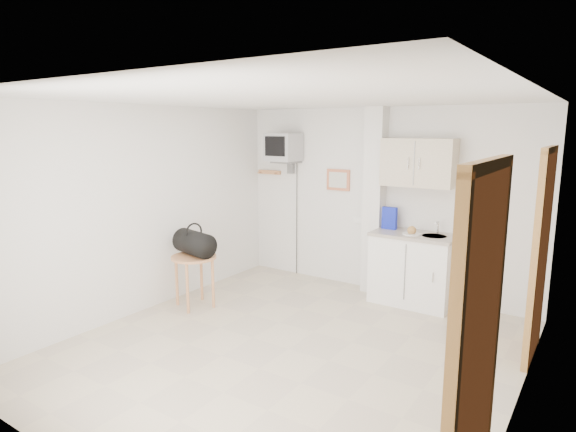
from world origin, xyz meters
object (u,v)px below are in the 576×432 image
Objects in this scene: crt_television at (284,148)px; duffel_bag at (194,243)px; round_table at (194,264)px; water_bottle at (480,428)px.

duffel_bag is (-0.22, -1.65, -1.12)m from crt_television.
round_table is 1.08× the size of duffel_bag.
crt_television is 3.27× the size of round_table.
crt_television is 2.19m from round_table.
crt_television is at bearing 83.23° from round_table.
round_table is 3.76m from water_bottle.
crt_television reaches higher than round_table.
round_table is 0.26m from duffel_bag.
water_bottle is (3.43, -2.58, -1.77)m from crt_television.
round_table is at bearing -96.77° from crt_television.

